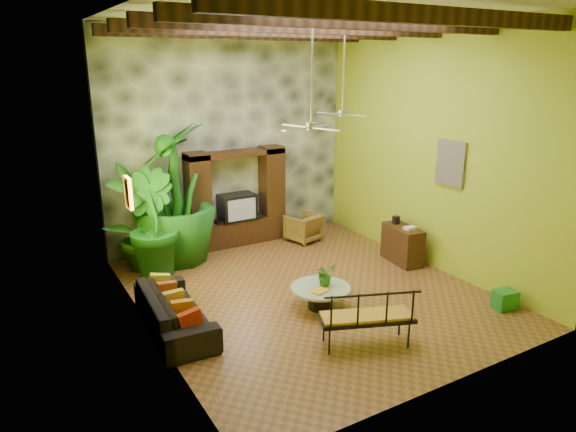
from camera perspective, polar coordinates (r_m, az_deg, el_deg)
ground at (r=9.98m, az=2.09°, el=-8.29°), size 7.00×7.00×0.00m
ceiling at (r=9.08m, az=2.44°, el=21.65°), size 6.00×7.00×0.02m
back_wall at (r=12.27m, az=-6.63°, el=8.54°), size 6.00×0.02×5.00m
left_wall at (r=8.04m, az=-16.16°, el=3.73°), size 0.02×7.00×5.00m
right_wall at (r=11.09m, az=15.57°, el=7.19°), size 0.02×7.00×5.00m
stone_accent_wall at (r=12.21m, az=-6.52°, el=8.51°), size 5.98×0.10×4.98m
ceiling_beams at (r=9.07m, az=2.42°, el=20.26°), size 5.95×5.36×0.22m
entertainment_center at (r=12.25m, az=-5.71°, el=1.23°), size 2.40×0.55×2.30m
ceiling_fan_front at (r=8.64m, az=2.62°, el=11.29°), size 1.28×1.28×1.86m
ceiling_fan_back at (r=10.97m, az=6.10°, el=12.35°), size 1.28×1.28×1.86m
wall_art_mask at (r=9.09m, az=-17.31°, el=2.48°), size 0.06×0.32×0.55m
wall_art_painting at (r=10.69m, az=17.62°, el=5.60°), size 0.06×0.70×0.90m
sofa at (r=8.72m, az=-12.50°, el=-10.21°), size 1.00×2.28×0.65m
wicker_armchair at (r=12.57m, az=1.73°, el=-1.29°), size 0.89×0.90×0.68m
tall_plant_a at (r=11.01m, az=-16.63°, el=-0.26°), size 1.45×1.35×2.27m
tall_plant_b at (r=10.68m, az=-15.09°, el=-0.87°), size 1.33×1.47×2.20m
tall_plant_c at (r=11.20m, az=-12.44°, el=2.36°), size 2.26×2.26×3.03m
coffee_table at (r=9.24m, az=3.63°, el=-8.69°), size 1.06×1.06×0.40m
centerpiece_plant at (r=9.20m, az=4.17°, el=-6.46°), size 0.40×0.35×0.41m
yellow_tray at (r=8.99m, az=3.56°, el=-8.33°), size 0.33×0.28×0.03m
iron_bench at (r=8.01m, az=9.07°, el=-10.81°), size 1.54×1.04×0.57m
side_console at (r=11.48m, az=12.59°, el=-3.11°), size 0.58×1.06×0.81m
green_bin at (r=10.00m, az=22.95°, el=-8.56°), size 0.43×0.35×0.34m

